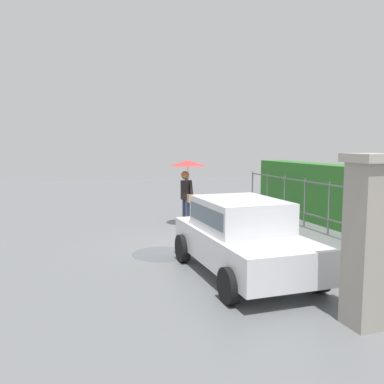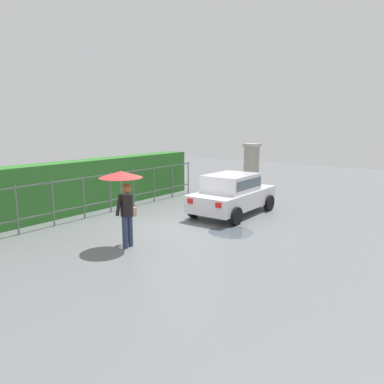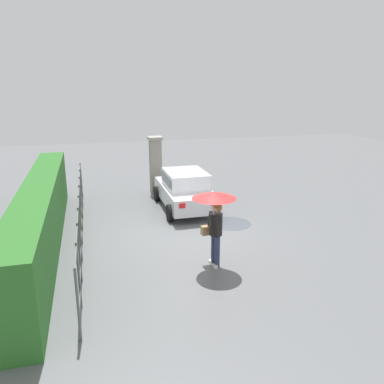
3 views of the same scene
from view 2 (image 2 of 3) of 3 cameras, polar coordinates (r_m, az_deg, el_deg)
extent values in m
plane|color=slate|center=(12.01, -2.46, -5.25)|extent=(40.00, 40.00, 0.00)
cube|color=silver|center=(13.53, 6.31, -0.98)|extent=(3.71, 1.67, 0.60)
cube|color=silver|center=(13.30, 6.04, 1.45)|extent=(1.91, 1.46, 0.60)
cube|color=#4C5B66|center=(13.29, 6.04, 1.54)|extent=(1.76, 1.47, 0.33)
cylinder|color=black|center=(15.06, 5.92, -0.88)|extent=(0.60, 0.18, 0.60)
cylinder|color=black|center=(14.30, 11.73, -1.66)|extent=(0.60, 0.18, 0.60)
cylinder|color=black|center=(13.01, 0.31, -2.64)|extent=(0.60, 0.18, 0.60)
cylinder|color=black|center=(12.13, 6.75, -3.69)|extent=(0.60, 0.18, 0.60)
cube|color=red|center=(12.27, -0.27, -1.39)|extent=(0.06, 0.20, 0.16)
cube|color=red|center=(11.66, 4.07, -2.05)|extent=(0.06, 0.20, 0.16)
cylinder|color=#2D3856|center=(9.98, -10.24, -6.13)|extent=(0.15, 0.15, 0.86)
cylinder|color=#2D3856|center=(10.13, -9.50, -5.87)|extent=(0.15, 0.15, 0.86)
cube|color=white|center=(10.14, -10.43, -8.19)|extent=(0.26, 0.10, 0.08)
cube|color=white|center=(10.28, -9.69, -7.90)|extent=(0.26, 0.10, 0.08)
cylinder|color=black|center=(9.88, -10.00, -1.99)|extent=(0.34, 0.34, 0.58)
sphere|color=#DBAD89|center=(9.79, -10.08, 0.47)|extent=(0.22, 0.22, 0.22)
sphere|color=olive|center=(9.77, -9.95, 0.57)|extent=(0.25, 0.25, 0.25)
cylinder|color=black|center=(9.76, -11.20, -2.00)|extent=(0.23, 0.11, 0.56)
cylinder|color=black|center=(10.08, -9.54, -1.55)|extent=(0.23, 0.11, 0.56)
cylinder|color=#B2B2B7|center=(9.81, -10.81, -0.04)|extent=(0.02, 0.02, 0.77)
cone|color=red|center=(9.74, -10.91, 2.68)|extent=(1.13, 1.13, 0.17)
cube|color=tan|center=(10.20, -9.52, -2.96)|extent=(0.20, 0.36, 0.24)
cube|color=gray|center=(15.98, 9.08, 2.79)|extent=(0.48, 0.48, 2.30)
cube|color=#9E998E|center=(15.87, 9.20, 7.13)|extent=(0.60, 0.60, 0.12)
cylinder|color=#59605B|center=(12.06, -25.31, -2.53)|extent=(0.05, 0.05, 1.50)
cylinder|color=#59605B|center=(12.63, -20.58, -1.63)|extent=(0.05, 0.05, 1.50)
cylinder|color=#59605B|center=(13.29, -16.30, -0.80)|extent=(0.05, 0.05, 1.50)
cylinder|color=#59605B|center=(14.02, -12.44, -0.05)|extent=(0.05, 0.05, 1.50)
cylinder|color=#59605B|center=(14.80, -8.97, 0.62)|extent=(0.05, 0.05, 1.50)
cylinder|color=#59605B|center=(15.64, -5.87, 1.22)|extent=(0.05, 0.05, 1.50)
cylinder|color=#59605B|center=(16.52, -3.08, 1.76)|extent=(0.05, 0.05, 1.50)
cylinder|color=#59605B|center=(17.43, -0.59, 2.23)|extent=(0.05, 0.05, 1.50)
cube|color=#59605B|center=(13.91, -12.55, 2.66)|extent=(9.48, 0.03, 0.04)
cube|color=#59605B|center=(14.07, -12.39, -1.25)|extent=(9.48, 0.03, 0.04)
cube|color=#2D6B28|center=(14.80, -15.17, 1.16)|extent=(10.48, 0.90, 1.90)
cylinder|color=#4C545B|center=(11.43, 5.97, -6.11)|extent=(1.38, 1.38, 0.00)
camera|label=1|loc=(18.87, 26.80, 7.23)|focal=38.56mm
camera|label=3|loc=(10.48, -68.75, 11.97)|focal=36.92mm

